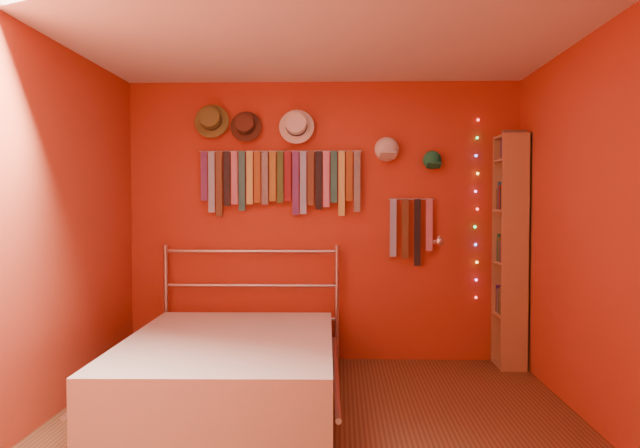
# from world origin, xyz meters

# --- Properties ---
(ground) EXTENTS (3.50, 3.50, 0.00)m
(ground) POSITION_xyz_m (0.00, 0.00, 0.00)
(ground) COLOR #502A1B
(ground) RESTS_ON ground
(back_wall) EXTENTS (3.50, 0.02, 2.50)m
(back_wall) POSITION_xyz_m (0.00, 1.75, 1.25)
(back_wall) COLOR maroon
(back_wall) RESTS_ON ground
(right_wall) EXTENTS (0.02, 3.50, 2.50)m
(right_wall) POSITION_xyz_m (1.75, 0.00, 1.25)
(right_wall) COLOR maroon
(right_wall) RESTS_ON ground
(left_wall) EXTENTS (0.02, 3.50, 2.50)m
(left_wall) POSITION_xyz_m (-1.75, 0.00, 1.25)
(left_wall) COLOR maroon
(left_wall) RESTS_ON ground
(ceiling) EXTENTS (3.50, 3.50, 0.02)m
(ceiling) POSITION_xyz_m (0.00, 0.00, 2.50)
(ceiling) COLOR white
(ceiling) RESTS_ON back_wall
(tie_rack) EXTENTS (1.45, 0.03, 0.59)m
(tie_rack) POSITION_xyz_m (-0.38, 1.68, 1.64)
(tie_rack) COLOR silver
(tie_rack) RESTS_ON back_wall
(small_tie_rack) EXTENTS (0.40, 0.03, 0.60)m
(small_tie_rack) POSITION_xyz_m (0.78, 1.69, 1.21)
(small_tie_rack) COLOR silver
(small_tie_rack) RESTS_ON back_wall
(fedora_olive) EXTENTS (0.31, 0.17, 0.30)m
(fedora_olive) POSITION_xyz_m (-0.99, 1.65, 2.15)
(fedora_olive) COLOR brown
(fedora_olive) RESTS_ON back_wall
(fedora_brown) EXTENTS (0.28, 0.15, 0.27)m
(fedora_brown) POSITION_xyz_m (-0.69, 1.66, 2.11)
(fedora_brown) COLOR #4A271A
(fedora_brown) RESTS_ON back_wall
(fedora_white) EXTENTS (0.31, 0.17, 0.31)m
(fedora_white) POSITION_xyz_m (-0.24, 1.65, 2.10)
(fedora_white) COLOR white
(fedora_white) RESTS_ON back_wall
(cap_white) EXTENTS (0.20, 0.25, 0.20)m
(cap_white) POSITION_xyz_m (0.57, 1.70, 1.89)
(cap_white) COLOR white
(cap_white) RESTS_ON back_wall
(cap_green) EXTENTS (0.17, 0.22, 0.17)m
(cap_green) POSITION_xyz_m (0.97, 1.70, 1.80)
(cap_green) COLOR #1B7A4D
(cap_green) RESTS_ON back_wall
(fairy_lights) EXTENTS (0.04, 0.02, 1.60)m
(fairy_lights) POSITION_xyz_m (1.36, 1.71, 1.36)
(fairy_lights) COLOR #FF3333
(fairy_lights) RESTS_ON back_wall
(reading_lamp) EXTENTS (0.07, 0.31, 0.09)m
(reading_lamp) POSITION_xyz_m (1.00, 1.51, 1.09)
(reading_lamp) COLOR silver
(reading_lamp) RESTS_ON back_wall
(bookshelf) EXTENTS (0.25, 0.34, 2.00)m
(bookshelf) POSITION_xyz_m (1.66, 1.53, 1.02)
(bookshelf) COLOR #AF874F
(bookshelf) RESTS_ON ground
(bed) EXTENTS (1.61, 2.17, 1.04)m
(bed) POSITION_xyz_m (-0.64, 0.56, 0.24)
(bed) COLOR silver
(bed) RESTS_ON ground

